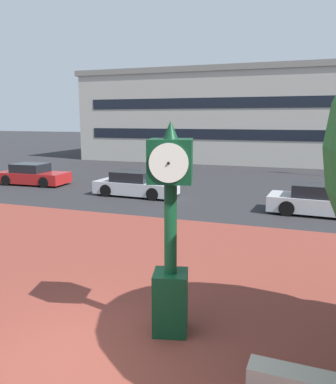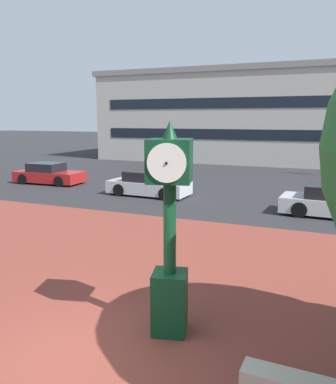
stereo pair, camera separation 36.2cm
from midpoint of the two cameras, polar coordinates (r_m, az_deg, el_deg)
ground_plane at (r=7.36m, az=-11.17°, el=-22.52°), size 200.00×200.00×0.00m
plaza_brick_paving at (r=9.47m, az=-1.57°, el=-14.36°), size 44.00×13.52×0.01m
street_clock at (r=7.22m, az=1.70°, el=-5.75°), size 0.92×0.96×3.96m
car_street_near at (r=20.81m, az=-2.41°, el=1.06°), size 4.34×1.98×1.28m
car_street_mid at (r=17.75m, az=23.58°, el=-1.47°), size 4.55×2.02×1.28m
car_street_distant at (r=25.75m, az=-16.41°, el=2.47°), size 4.32×2.06×1.28m
civic_building at (r=40.24m, az=14.50°, el=10.54°), size 31.60×12.58×8.44m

